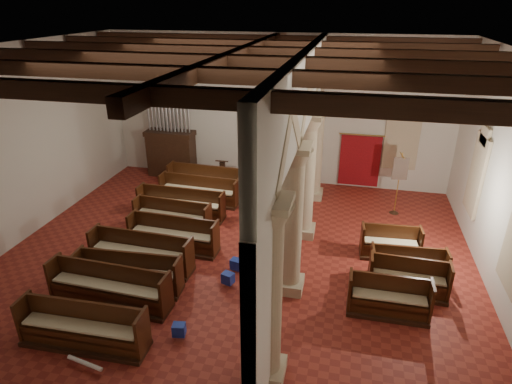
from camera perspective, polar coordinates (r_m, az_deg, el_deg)
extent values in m
plane|color=maroon|center=(13.37, -2.30, -7.93)|extent=(14.00, 14.00, 0.00)
plane|color=black|center=(11.37, -2.83, 18.58)|extent=(14.00, 14.00, 0.00)
cube|color=beige|center=(17.66, 2.67, 10.76)|extent=(14.00, 0.02, 6.00)
cube|color=beige|center=(7.09, -15.69, -12.35)|extent=(14.00, 0.02, 6.00)
cube|color=beige|center=(15.39, -28.71, 5.72)|extent=(0.02, 12.00, 6.00)
cube|color=beige|center=(12.31, 30.75, 1.14)|extent=(0.02, 12.00, 6.00)
cube|color=tan|center=(9.55, 1.40, -22.66)|extent=(0.75, 0.75, 0.30)
cylinder|color=tan|center=(8.32, 1.53, -14.17)|extent=(0.56, 0.56, 3.30)
cube|color=tan|center=(11.77, 4.42, -12.14)|extent=(0.75, 0.75, 0.30)
cylinder|color=tan|center=(10.80, 4.72, -4.43)|extent=(0.56, 0.56, 3.30)
cube|color=tan|center=(14.28, 6.29, -5.11)|extent=(0.75, 0.75, 0.30)
cylinder|color=tan|center=(13.49, 6.63, 1.57)|extent=(0.56, 0.56, 3.30)
cube|color=tan|center=(16.95, 7.55, -0.23)|extent=(0.75, 0.75, 0.30)
cylinder|color=tan|center=(16.29, 7.90, 5.54)|extent=(0.56, 0.56, 3.30)
cube|color=beige|center=(11.17, 6.46, 13.35)|extent=(0.25, 11.90, 1.93)
cube|color=#35795B|center=(14.81, 27.49, 2.02)|extent=(0.03, 1.00, 2.20)
cube|color=#35795B|center=(17.69, 18.86, 6.82)|extent=(1.00, 0.03, 2.20)
cube|color=#331C10|center=(19.10, -11.18, 4.79)|extent=(2.00, 0.80, 1.80)
cube|color=#331C10|center=(18.79, -11.42, 7.67)|extent=(2.10, 0.85, 0.20)
cube|color=#341F10|center=(18.18, -4.42, 1.29)|extent=(0.41, 0.41, 0.09)
cube|color=#341F10|center=(18.01, -4.47, 2.60)|extent=(0.20, 0.20, 0.99)
cube|color=#341F10|center=(17.75, -4.59, 4.13)|extent=(0.45, 0.36, 0.17)
cube|color=#A01117|center=(17.85, 13.65, 4.03)|extent=(1.60, 0.06, 2.10)
cylinder|color=gold|center=(17.50, 14.00, 7.39)|extent=(1.80, 0.04, 0.04)
cone|color=#331C10|center=(16.41, 17.92, -2.49)|extent=(0.35, 0.35, 0.12)
cylinder|color=gold|center=(15.97, 18.42, 1.05)|extent=(0.04, 0.04, 2.32)
cylinder|color=gold|center=(15.60, 18.93, 4.63)|extent=(0.13, 0.67, 0.03)
cube|color=#1D1753|center=(15.74, 18.70, 2.96)|extent=(0.53, 0.10, 0.82)
cube|color=navy|center=(10.40, -10.23, -17.60)|extent=(0.32, 0.28, 0.29)
cube|color=navy|center=(11.81, -3.76, -11.38)|extent=(0.36, 0.33, 0.30)
cube|color=navy|center=(12.34, -2.65, -9.58)|extent=(0.35, 0.31, 0.31)
cylinder|color=silver|center=(10.31, -21.86, -20.40)|extent=(0.90, 0.25, 0.09)
cylinder|color=silver|center=(11.40, -17.70, -14.75)|extent=(1.08, 0.16, 0.11)
cube|color=#331C10|center=(10.92, -21.72, -18.20)|extent=(2.94, 0.80, 0.10)
cube|color=#3C1D0C|center=(10.71, -22.11, -17.24)|extent=(2.78, 0.49, 0.46)
cube|color=#3C1D0C|center=(10.69, -21.62, -15.43)|extent=(2.77, 0.15, 0.98)
cube|color=#3C1D0C|center=(11.38, -28.24, -14.14)|extent=(0.09, 0.62, 0.98)
cube|color=#3C1D0C|center=(9.94, -14.97, -17.82)|extent=(0.09, 0.62, 0.98)
cube|color=#C1B88F|center=(10.55, -22.34, -16.18)|extent=(2.67, 0.45, 0.05)
cube|color=#331C10|center=(11.90, -18.70, -13.69)|extent=(3.24, 0.85, 0.10)
cube|color=#431F0E|center=(11.70, -19.02, -12.72)|extent=(3.08, 0.53, 0.47)
cube|color=#431F0E|center=(11.71, -18.60, -11.04)|extent=(3.06, 0.19, 0.99)
cube|color=#431F0E|center=(12.44, -25.31, -10.03)|extent=(0.10, 0.63, 0.99)
cube|color=#431F0E|center=(10.93, -11.77, -12.98)|extent=(0.10, 0.63, 0.99)
cube|color=#C1B88F|center=(11.55, -19.20, -11.69)|extent=(2.95, 0.49, 0.05)
cube|color=#331C10|center=(12.29, -16.40, -12.01)|extent=(2.90, 0.87, 0.10)
cube|color=#3B1D0C|center=(12.10, -16.67, -11.10)|extent=(2.73, 0.56, 0.45)
cube|color=#3B1D0C|center=(12.13, -16.29, -9.55)|extent=(2.71, 0.24, 0.94)
cube|color=#3B1D0C|center=(12.70, -22.23, -8.82)|extent=(0.11, 0.60, 0.94)
cube|color=#3B1D0C|center=(11.45, -10.41, -11.10)|extent=(0.11, 0.60, 0.94)
cube|color=#C1B88F|center=(11.97, -16.81, -10.13)|extent=(2.62, 0.52, 0.05)
cube|color=#331C10|center=(13.03, -14.87, -9.52)|extent=(3.05, 0.83, 0.10)
cube|color=#3C260C|center=(12.84, -15.11, -8.57)|extent=(2.89, 0.51, 0.47)
cube|color=#3C260C|center=(12.88, -14.75, -7.04)|extent=(2.88, 0.17, 0.99)
cube|color=#3C260C|center=(13.47, -20.73, -6.44)|extent=(0.09, 0.63, 0.99)
cube|color=#3C260C|center=(12.19, -8.83, -8.41)|extent=(0.09, 0.63, 0.99)
cube|color=#C1B88F|center=(12.70, -15.24, -7.58)|extent=(2.78, 0.46, 0.05)
cube|color=#331C10|center=(13.70, -10.83, -7.29)|extent=(2.84, 0.81, 0.10)
cube|color=#46200F|center=(13.51, -11.01, -6.38)|extent=(2.68, 0.49, 0.46)
cube|color=#46200F|center=(13.57, -10.70, -4.95)|extent=(2.67, 0.15, 0.98)
cube|color=#46200F|center=(14.02, -16.15, -4.55)|extent=(0.09, 0.62, 0.98)
cube|color=#46200F|center=(12.99, -5.37, -6.03)|extent=(0.09, 0.62, 0.98)
cube|color=#C1B88F|center=(13.39, -11.10, -5.43)|extent=(2.57, 0.45, 0.05)
cube|color=#331C10|center=(14.82, -10.97, -4.72)|extent=(2.67, 0.84, 0.10)
cube|color=#41280E|center=(14.65, -11.13, -3.88)|extent=(2.51, 0.53, 0.44)
cube|color=#41280E|center=(14.73, -10.86, -2.63)|extent=(2.49, 0.21, 0.94)
cube|color=#41280E|center=(15.13, -15.57, -2.35)|extent=(0.10, 0.59, 0.94)
cube|color=#41280E|center=(14.16, -6.32, -3.47)|extent=(0.10, 0.59, 0.94)
cube|color=#C1B88F|center=(14.54, -11.21, -3.02)|extent=(2.40, 0.49, 0.05)
cube|color=#331C10|center=(15.63, -9.88, -3.02)|extent=(3.18, 0.77, 0.10)
cube|color=#3B1F0C|center=(15.47, -10.02, -2.20)|extent=(3.02, 0.47, 0.45)
cube|color=#3B1F0C|center=(15.55, -9.77, -1.02)|extent=(3.01, 0.14, 0.94)
cube|color=#3B1F0C|center=(16.05, -15.10, -0.70)|extent=(0.08, 0.60, 0.94)
cube|color=#3B1F0C|center=(14.92, -4.48, -1.85)|extent=(0.08, 0.60, 0.94)
cube|color=#C1B88F|center=(15.36, -10.08, -1.37)|extent=(2.90, 0.43, 0.05)
cube|color=#331C10|center=(16.57, -7.54, -1.21)|extent=(3.09, 0.84, 0.10)
cube|color=#44220E|center=(16.41, -7.65, -0.43)|extent=(2.92, 0.53, 0.44)
cube|color=#44220E|center=(16.51, -7.43, 0.66)|extent=(2.91, 0.21, 0.94)
cube|color=#44220E|center=(16.93, -12.37, 0.90)|extent=(0.10, 0.59, 0.94)
cube|color=#44220E|center=(15.94, -2.57, -0.03)|extent=(0.10, 0.59, 0.94)
cube|color=#C1B88F|center=(16.31, -7.70, 0.35)|extent=(2.80, 0.49, 0.05)
cube|color=#331C10|center=(17.36, -6.48, 0.09)|extent=(3.23, 0.88, 0.11)
cube|color=#42280E|center=(17.20, -6.58, 0.90)|extent=(3.07, 0.55, 0.47)
cube|color=#42280E|center=(17.31, -6.36, 2.01)|extent=(3.06, 0.21, 1.00)
cube|color=#42280E|center=(17.72, -11.34, 2.21)|extent=(0.10, 0.63, 1.00)
cube|color=#42280E|center=(16.73, -1.46, 1.35)|extent=(0.10, 0.63, 1.00)
cube|color=#C1B88F|center=(17.10, -6.62, 1.71)|extent=(2.95, 0.51, 0.05)
cube|color=#331C10|center=(11.48, 17.02, -15.06)|extent=(1.97, 0.70, 0.10)
cube|color=#3D230D|center=(11.27, 17.20, -14.15)|extent=(1.82, 0.40, 0.44)
cube|color=#3D230D|center=(11.31, 17.30, -12.46)|extent=(1.81, 0.08, 0.94)
cube|color=#3D230D|center=(11.11, 12.37, -12.56)|extent=(0.07, 0.59, 0.94)
cube|color=#3D230D|center=(11.33, 22.22, -13.22)|extent=(0.07, 0.59, 0.94)
cube|color=#C1B88F|center=(11.12, 17.36, -13.15)|extent=(1.74, 0.36, 0.05)
cube|color=#331C10|center=(12.31, 19.39, -12.42)|extent=(2.03, 0.72, 0.10)
cube|color=#3C210D|center=(12.12, 19.58, -11.55)|extent=(1.88, 0.43, 0.43)
cube|color=#3C210D|center=(12.17, 19.65, -10.02)|extent=(1.87, 0.11, 0.92)
cube|color=#3C210D|center=(11.93, 15.03, -10.09)|extent=(0.08, 0.58, 0.92)
cube|color=#3C210D|center=(12.23, 24.30, -10.70)|extent=(0.08, 0.58, 0.92)
cube|color=#C1B88F|center=(11.98, 19.74, -10.61)|extent=(1.80, 0.39, 0.05)
cube|color=#331C10|center=(12.80, 19.37, -10.86)|extent=(2.07, 0.80, 0.09)
cube|color=#472A0F|center=(12.62, 19.55, -10.01)|extent=(1.90, 0.51, 0.42)
cube|color=#472A0F|center=(12.68, 19.61, -8.58)|extent=(1.88, 0.20, 0.90)
cube|color=#472A0F|center=(12.45, 15.17, -8.61)|extent=(0.10, 0.57, 0.90)
cube|color=#472A0F|center=(12.74, 24.07, -9.23)|extent=(0.10, 0.57, 0.90)
cube|color=#C1B88F|center=(12.50, 19.70, -9.11)|extent=(1.82, 0.46, 0.05)
cube|color=#331C10|center=(13.70, 17.26, -8.05)|extent=(1.78, 0.79, 0.10)
cube|color=#48290F|center=(13.52, 17.41, -7.21)|extent=(1.61, 0.49, 0.43)
cube|color=#48290F|center=(13.60, 17.48, -5.87)|extent=(1.59, 0.18, 0.91)
cube|color=#48290F|center=(13.40, 13.97, -5.90)|extent=(0.11, 0.58, 0.91)
cube|color=#48290F|center=(13.58, 21.03, -6.47)|extent=(0.11, 0.58, 0.91)
cube|color=#C1B88F|center=(13.40, 17.54, -6.34)|extent=(1.54, 0.45, 0.05)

